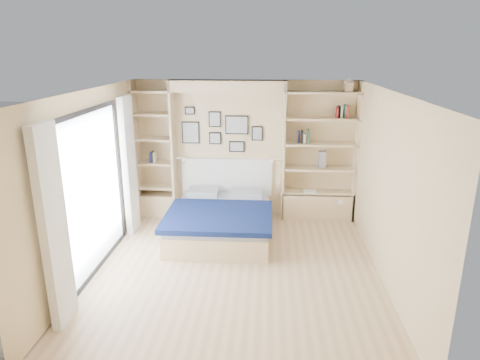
{
  "coord_description": "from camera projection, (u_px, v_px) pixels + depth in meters",
  "views": [
    {
      "loc": [
        0.42,
        -5.43,
        3.0
      ],
      "look_at": [
        -0.0,
        0.9,
        1.07
      ],
      "focal_mm": 32.0,
      "sensor_mm": 36.0,
      "label": 1
    }
  ],
  "objects": [
    {
      "name": "room_shell",
      "position": [
        220.0,
        168.0,
        7.24
      ],
      "size": [
        4.5,
        4.5,
        4.5
      ],
      "color": "#D0B081",
      "rests_on": "ground"
    },
    {
      "name": "bed",
      "position": [
        221.0,
        220.0,
        7.17
      ],
      "size": [
        1.69,
        2.09,
        1.07
      ],
      "color": "#CDB883",
      "rests_on": "ground"
    },
    {
      "name": "reading_lamps",
      "position": [
        228.0,
        160.0,
        7.69
      ],
      "size": [
        1.92,
        0.12,
        0.15
      ],
      "color": "silver",
      "rests_on": "ground"
    },
    {
      "name": "photo_gallery",
      "position": [
        220.0,
        130.0,
        7.76
      ],
      "size": [
        1.48,
        0.02,
        0.82
      ],
      "color": "black",
      "rests_on": "ground"
    },
    {
      "name": "deck_chair",
      "position": [
        42.0,
        238.0,
        6.36
      ],
      "size": [
        0.64,
        0.78,
        0.68
      ],
      "rotation": [
        0.0,
        0.0,
        0.4
      ],
      "color": "tan",
      "rests_on": "ground"
    },
    {
      "name": "shelf_decor",
      "position": [
        310.0,
        127.0,
        7.49
      ],
      "size": [
        3.6,
        0.23,
        2.03
      ],
      "color": "#A51E1E",
      "rests_on": "ground"
    },
    {
      "name": "ground",
      "position": [
        236.0,
        270.0,
        6.08
      ],
      "size": [
        4.5,
        4.5,
        0.0
      ],
      "primitive_type": "plane",
      "color": "tan",
      "rests_on": "ground"
    }
  ]
}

